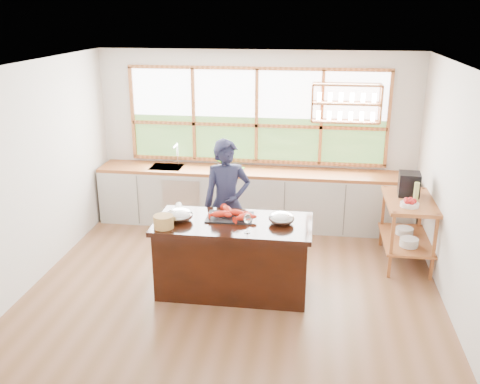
% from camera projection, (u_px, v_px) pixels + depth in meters
% --- Properties ---
extents(ground_plane, '(5.00, 5.00, 0.00)m').
position_uv_depth(ground_plane, '(236.00, 282.00, 6.78)').
color(ground_plane, brown).
extents(room_shell, '(5.02, 4.52, 2.71)m').
position_uv_depth(room_shell, '(243.00, 138.00, 6.68)').
color(room_shell, silver).
rests_on(room_shell, ground_plane).
extents(back_counter, '(4.90, 0.63, 0.90)m').
position_uv_depth(back_counter, '(253.00, 197.00, 8.44)').
color(back_counter, '#B6B3AD').
rests_on(back_counter, ground_plane).
extents(right_shelf_unit, '(0.62, 1.10, 0.90)m').
position_uv_depth(right_shelf_unit, '(408.00, 221.00, 7.12)').
color(right_shelf_unit, brown).
rests_on(right_shelf_unit, ground_plane).
extents(island, '(1.85, 0.90, 0.90)m').
position_uv_depth(island, '(233.00, 256.00, 6.44)').
color(island, black).
rests_on(island, ground_plane).
extents(cook, '(0.72, 0.57, 1.71)m').
position_uv_depth(cook, '(227.00, 203.00, 7.03)').
color(cook, '#1B1D36').
rests_on(cook, ground_plane).
extents(potted_plant, '(0.16, 0.13, 0.26)m').
position_uv_depth(potted_plant, '(221.00, 160.00, 8.38)').
color(potted_plant, slate).
rests_on(potted_plant, back_counter).
extents(cutting_board, '(0.46, 0.39, 0.01)m').
position_uv_depth(cutting_board, '(229.00, 169.00, 8.35)').
color(cutting_board, green).
rests_on(cutting_board, back_counter).
extents(espresso_machine, '(0.29, 0.31, 0.31)m').
position_uv_depth(espresso_machine, '(409.00, 184.00, 7.15)').
color(espresso_machine, black).
rests_on(espresso_machine, right_shelf_unit).
extents(wine_bottle, '(0.07, 0.07, 0.27)m').
position_uv_depth(wine_bottle, '(416.00, 192.00, 6.89)').
color(wine_bottle, '#B2BC62').
rests_on(wine_bottle, right_shelf_unit).
extents(fruit_bowl, '(0.24, 0.24, 0.11)m').
position_uv_depth(fruit_bowl, '(410.00, 203.00, 6.77)').
color(fruit_bowl, silver).
rests_on(fruit_bowl, right_shelf_unit).
extents(slate_board, '(0.56, 0.41, 0.02)m').
position_uv_depth(slate_board, '(230.00, 217.00, 6.42)').
color(slate_board, black).
rests_on(slate_board, island).
extents(lobster_pile, '(0.52, 0.44, 0.08)m').
position_uv_depth(lobster_pile, '(232.00, 214.00, 6.40)').
color(lobster_pile, red).
rests_on(lobster_pile, slate_board).
extents(mixing_bowl_left, '(0.32, 0.32, 0.15)m').
position_uv_depth(mixing_bowl_left, '(179.00, 215.00, 6.32)').
color(mixing_bowl_left, '#AFB2B6').
rests_on(mixing_bowl_left, island).
extents(mixing_bowl_right, '(0.31, 0.31, 0.15)m').
position_uv_depth(mixing_bowl_right, '(282.00, 218.00, 6.23)').
color(mixing_bowl_right, '#AFB2B6').
rests_on(mixing_bowl_right, island).
extents(wine_glass, '(0.08, 0.08, 0.22)m').
position_uv_depth(wine_glass, '(247.00, 219.00, 5.94)').
color(wine_glass, white).
rests_on(wine_glass, island).
extents(wicker_basket, '(0.23, 0.23, 0.15)m').
position_uv_depth(wicker_basket, '(164.00, 222.00, 6.11)').
color(wicker_basket, '#B88648').
rests_on(wicker_basket, island).
extents(parchment_roll, '(0.15, 0.31, 0.08)m').
position_uv_depth(parchment_roll, '(179.00, 209.00, 6.58)').
color(parchment_roll, white).
rests_on(parchment_roll, island).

